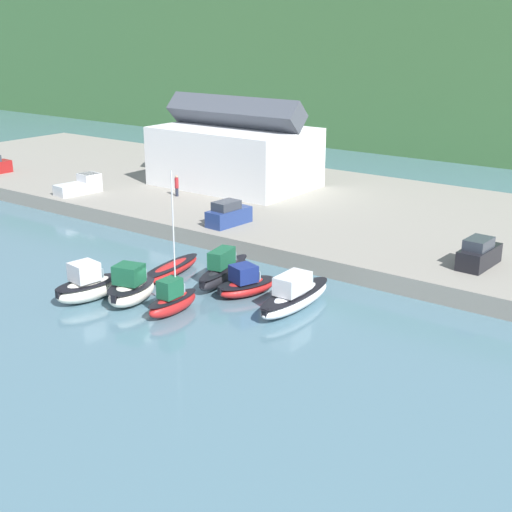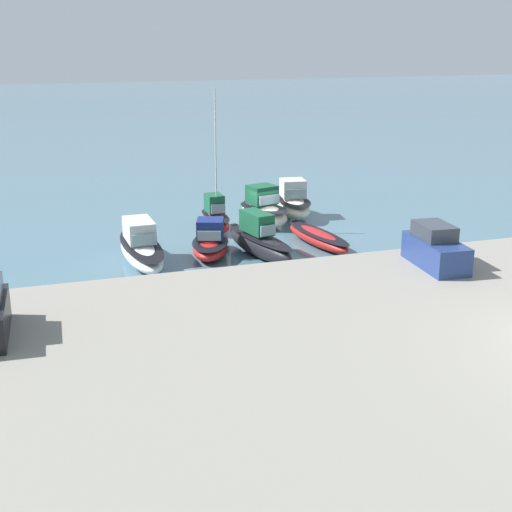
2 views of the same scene
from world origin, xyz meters
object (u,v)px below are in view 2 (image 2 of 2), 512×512
at_px(moored_boat_3, 141,248).
at_px(moored_boat_4, 293,204).
at_px(moored_boat_1, 259,240).
at_px(moored_boat_0, 318,237).
at_px(moored_boat_6, 215,217).
at_px(mooring_buoy_0, 249,191).
at_px(parked_car_2, 435,249).
at_px(moored_boat_5, 263,211).
at_px(moored_boat_2, 210,243).

xyz_separation_m(moored_boat_3, moored_boat_4, (-12.25, -7.20, 0.11)).
height_order(moored_boat_1, moored_boat_3, moored_boat_1).
height_order(moored_boat_0, moored_boat_6, moored_boat_6).
bearing_deg(moored_boat_1, mooring_buoy_0, -117.07).
xyz_separation_m(moored_boat_1, moored_boat_3, (6.89, -0.95, -0.07)).
relative_size(moored_boat_6, parked_car_2, 2.19).
height_order(moored_boat_3, moored_boat_6, moored_boat_6).
relative_size(moored_boat_0, moored_boat_6, 0.73).
distance_m(moored_boat_1, moored_boat_5, 7.22).
xyz_separation_m(moored_boat_3, moored_boat_6, (-5.96, -5.50, 0.02)).
relative_size(moored_boat_0, moored_boat_1, 0.98).
distance_m(moored_boat_5, mooring_buoy_0, 10.10).
distance_m(moored_boat_2, moored_boat_5, 7.89).
height_order(moored_boat_3, moored_boat_4, moored_boat_4).
relative_size(moored_boat_3, moored_boat_6, 0.82).
relative_size(moored_boat_0, mooring_buoy_0, 12.11).
relative_size(moored_boat_0, moored_boat_2, 1.38).
bearing_deg(moored_boat_1, moored_boat_5, -122.34).
distance_m(moored_boat_5, moored_boat_6, 3.54).
bearing_deg(moored_boat_0, moored_boat_3, -7.58).
bearing_deg(moored_boat_0, moored_boat_1, 5.88).
bearing_deg(parked_car_2, moored_boat_4, -81.86).
bearing_deg(moored_boat_4, moored_boat_0, 89.41).
height_order(moored_boat_3, mooring_buoy_0, moored_boat_3).
height_order(moored_boat_5, moored_boat_6, moored_boat_6).
height_order(moored_boat_4, mooring_buoy_0, moored_boat_4).
bearing_deg(moored_boat_2, moored_boat_6, -89.50).
xyz_separation_m(moored_boat_6, parked_car_2, (-7.44, 15.15, 1.40)).
distance_m(moored_boat_3, moored_boat_4, 14.21).
bearing_deg(parked_car_2, moored_boat_3, -31.53).
xyz_separation_m(moored_boat_2, moored_boat_4, (-8.11, -7.22, 0.23)).
distance_m(moored_boat_5, parked_car_2, 15.98).
distance_m(moored_boat_0, moored_boat_2, 7.01).
bearing_deg(moored_boat_6, moored_boat_1, 96.99).
distance_m(moored_boat_2, moored_boat_6, 5.82).
bearing_deg(mooring_buoy_0, moored_boat_0, 88.44).
xyz_separation_m(moored_boat_0, moored_boat_5, (1.67, -5.68, 0.53)).
distance_m(moored_boat_3, parked_car_2, 16.57).
xyz_separation_m(moored_boat_0, moored_boat_1, (4.26, 1.06, 0.47)).
xyz_separation_m(moored_boat_4, moored_boat_5, (2.77, 1.41, 0.01)).
height_order(moored_boat_0, moored_boat_3, moored_boat_3).
xyz_separation_m(moored_boat_4, parked_car_2, (-1.15, 16.85, 1.31)).
bearing_deg(moored_boat_4, parked_car_2, 102.15).
distance_m(moored_boat_1, moored_boat_6, 6.52).
relative_size(moored_boat_3, moored_boat_5, 1.53).
distance_m(moored_boat_2, moored_boat_4, 10.86).
xyz_separation_m(moored_boat_4, mooring_buoy_0, (0.68, -8.44, -0.73)).
bearing_deg(moored_boat_3, parked_car_2, 142.95).
distance_m(moored_boat_1, moored_boat_2, 2.91).
bearing_deg(moored_boat_3, moored_boat_2, 178.43).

